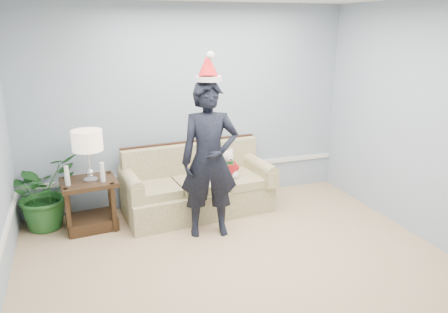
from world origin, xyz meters
name	(u,v)px	position (x,y,z in m)	size (l,w,h in m)	color
room_shell	(266,157)	(0.00, 0.00, 1.35)	(4.54, 5.04, 2.74)	tan
wainscot_trim	(116,219)	(-1.18, 1.18, 0.45)	(4.49, 4.99, 0.06)	white
sofa	(197,188)	(-0.03, 2.10, 0.32)	(1.98, 0.98, 0.90)	#606931
side_table	(91,209)	(-1.40, 2.03, 0.24)	(0.69, 0.59, 0.62)	#3A2515
table_lamp	(87,143)	(-1.37, 1.98, 1.10)	(0.35, 0.35, 0.63)	silver
candle_pair	(85,175)	(-1.43, 1.93, 0.73)	(0.46, 0.06, 0.24)	silver
houseplant	(43,192)	(-1.93, 2.24, 0.46)	(0.83, 0.72, 0.92)	#225D24
man	(210,160)	(-0.06, 1.41, 0.92)	(0.67, 0.44, 1.83)	black
santa_hat	(208,68)	(-0.06, 1.42, 1.97)	(0.35, 0.38, 0.33)	silver
teddy_bear	(228,167)	(0.36, 1.97, 0.61)	(0.26, 0.29, 0.40)	silver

